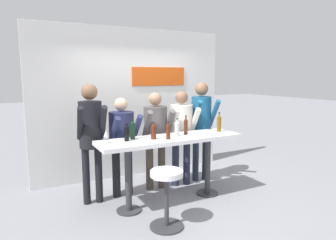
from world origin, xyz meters
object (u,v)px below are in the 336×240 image
at_px(wine_bottle_0, 154,131).
at_px(wine_bottle_3, 177,128).
at_px(person_center_right, 201,120).
at_px(wine_glass_0, 106,134).
at_px(wine_bottle_2, 133,129).
at_px(person_far_left, 91,130).
at_px(bar_stool, 167,190).
at_px(wine_bottle_5, 219,123).
at_px(person_center, 182,128).
at_px(person_center_left, 156,131).
at_px(tasting_table, 171,148).
at_px(wine_bottle_4, 168,131).
at_px(wine_bottle_6, 127,133).
at_px(wine_bottle_1, 186,126).
at_px(person_left, 122,137).

bearing_deg(wine_bottle_0, wine_bottle_3, 4.03).
bearing_deg(person_center_right, wine_glass_0, -154.84).
bearing_deg(wine_bottle_2, person_far_left, 143.02).
xyz_separation_m(bar_stool, wine_glass_0, (-0.56, 0.74, 0.65)).
bearing_deg(wine_bottle_5, person_center, 126.66).
bearing_deg(person_center, person_center_left, -176.88).
bearing_deg(tasting_table, person_far_left, 153.90).
distance_m(bar_stool, person_center, 1.63).
relative_size(wine_bottle_0, wine_bottle_2, 0.81).
height_order(wine_bottle_4, wine_bottle_6, wine_bottle_4).
bearing_deg(wine_bottle_4, wine_bottle_1, 24.94).
relative_size(person_center_right, wine_bottle_6, 6.94).
bearing_deg(wine_bottle_0, wine_bottle_6, 170.85).
distance_m(tasting_table, wine_glass_0, 1.02).
xyz_separation_m(wine_bottle_1, wine_bottle_4, (-0.42, -0.19, -0.01)).
relative_size(person_far_left, wine_bottle_5, 5.68).
xyz_separation_m(person_center_right, wine_bottle_1, (-0.65, -0.52, 0.03)).
xyz_separation_m(person_left, person_center_left, (0.61, 0.02, 0.04)).
bearing_deg(person_far_left, tasting_table, -19.03).
distance_m(person_center, wine_bottle_5, 0.68).
relative_size(person_left, wine_bottle_6, 6.10).
distance_m(person_far_left, person_center_right, 2.05).
bearing_deg(person_center_left, person_left, -172.07).
distance_m(person_center, wine_bottle_2, 1.17).
height_order(bar_stool, wine_glass_0, wine_glass_0).
distance_m(wine_bottle_6, wine_glass_0, 0.30).
bearing_deg(wine_bottle_4, wine_bottle_3, 30.63).
distance_m(person_far_left, wine_bottle_6, 0.61).
height_order(person_far_left, person_center_left, person_far_left).
xyz_separation_m(person_left, wine_glass_0, (-0.41, -0.53, 0.17)).
height_order(wine_bottle_2, wine_bottle_5, wine_bottle_5).
bearing_deg(wine_bottle_2, person_center_right, 17.26).
relative_size(bar_stool, wine_bottle_6, 2.89).
height_order(person_far_left, wine_glass_0, person_far_left).
distance_m(person_center_right, wine_bottle_4, 1.29).
bearing_deg(wine_bottle_4, wine_glass_0, 168.48).
bearing_deg(wine_bottle_5, bar_stool, -152.77).
bearing_deg(person_center, person_far_left, -169.29).
bearing_deg(wine_bottle_5, wine_bottle_4, -172.67).
height_order(wine_bottle_2, wine_bottle_3, wine_bottle_2).
height_order(tasting_table, wine_bottle_3, wine_bottle_3).
height_order(wine_bottle_5, wine_glass_0, wine_bottle_5).
relative_size(wine_bottle_1, wine_bottle_3, 1.10).
distance_m(person_left, person_center, 1.09).
bearing_deg(tasting_table, person_center_left, 86.27).
bearing_deg(wine_glass_0, person_center_left, 28.08).
distance_m(bar_stool, wine_bottle_2, 1.05).
bearing_deg(wine_bottle_4, person_center_left, 79.00).
distance_m(wine_bottle_4, wine_bottle_6, 0.60).
relative_size(wine_bottle_4, wine_glass_0, 1.51).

